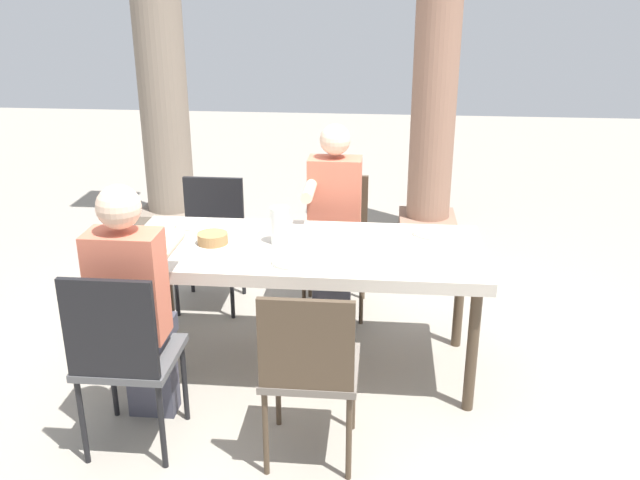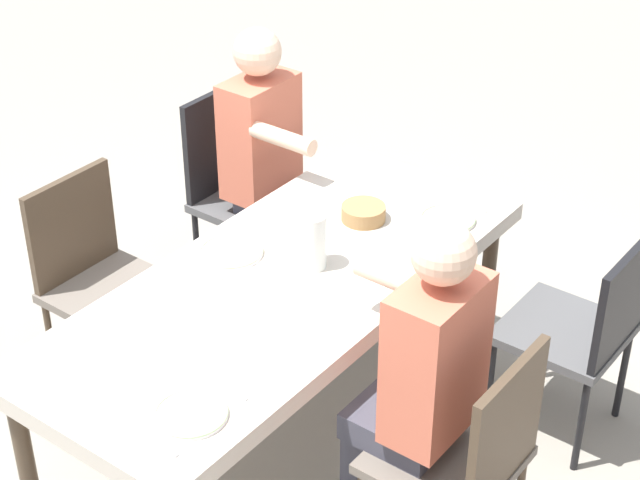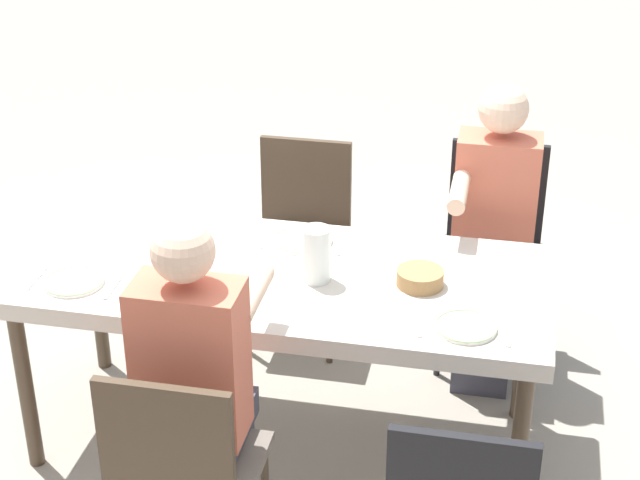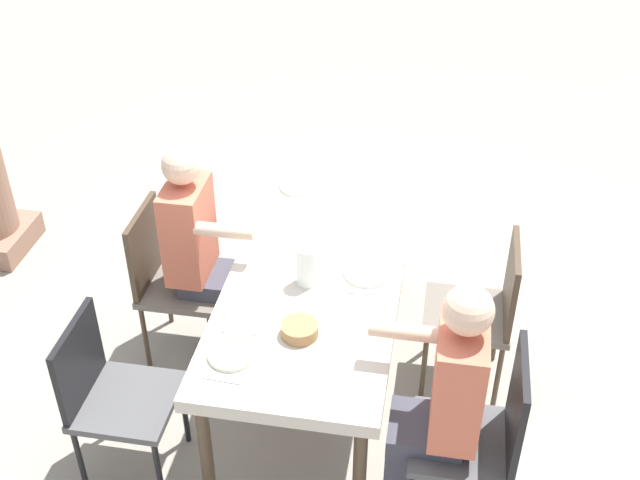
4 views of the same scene
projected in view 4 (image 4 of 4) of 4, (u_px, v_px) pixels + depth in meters
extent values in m
plane|color=gray|center=(318.00, 377.00, 4.43)|extent=(16.00, 16.00, 0.00)
cube|color=beige|center=(318.00, 272.00, 4.01)|extent=(1.99, 0.84, 0.07)
cylinder|color=#473828|center=(206.00, 456.00, 3.54)|extent=(0.06, 0.06, 0.70)
cylinder|color=#473828|center=(290.00, 227.00, 5.01)|extent=(0.06, 0.06, 0.70)
cylinder|color=#473828|center=(359.00, 478.00, 3.45)|extent=(0.06, 0.06, 0.70)
cylinder|color=#473828|center=(398.00, 238.00, 4.92)|extent=(0.06, 0.06, 0.70)
cube|color=#4F4F50|center=(127.00, 401.00, 3.68)|extent=(0.44, 0.44, 0.04)
cube|color=black|center=(79.00, 363.00, 3.59)|extent=(0.42, 0.03, 0.43)
cylinder|color=black|center=(159.00, 473.00, 3.64)|extent=(0.03, 0.03, 0.43)
cylinder|color=black|center=(185.00, 411.00, 3.94)|extent=(0.03, 0.03, 0.43)
cylinder|color=black|center=(80.00, 461.00, 3.69)|extent=(0.03, 0.03, 0.43)
cylinder|color=black|center=(112.00, 401.00, 4.00)|extent=(0.03, 0.03, 0.43)
cube|color=#4F4F50|center=(461.00, 442.00, 3.45)|extent=(0.44, 0.44, 0.04)
cube|color=black|center=(517.00, 408.00, 3.28)|extent=(0.42, 0.03, 0.49)
cylinder|color=black|center=(417.00, 440.00, 3.78)|extent=(0.03, 0.03, 0.45)
cylinder|color=black|center=(498.00, 451.00, 3.72)|extent=(0.03, 0.03, 0.45)
cube|color=#6A6158|center=(185.00, 286.00, 4.38)|extent=(0.44, 0.44, 0.04)
cube|color=#473828|center=(145.00, 248.00, 4.27)|extent=(0.42, 0.03, 0.46)
cylinder|color=#473828|center=(212.00, 345.00, 4.33)|extent=(0.03, 0.03, 0.43)
cylinder|color=#473828|center=(230.00, 301.00, 4.64)|extent=(0.03, 0.03, 0.43)
cylinder|color=#473828|center=(145.00, 337.00, 4.39)|extent=(0.03, 0.03, 0.43)
cylinder|color=#473828|center=(168.00, 294.00, 4.69)|extent=(0.03, 0.03, 0.43)
cube|color=#6A6158|center=(466.00, 315.00, 4.15)|extent=(0.44, 0.44, 0.04)
cube|color=#473828|center=(511.00, 285.00, 4.00)|extent=(0.42, 0.03, 0.45)
cylinder|color=#473828|center=(428.00, 322.00, 4.47)|extent=(0.03, 0.03, 0.45)
cylinder|color=#473828|center=(424.00, 369.00, 4.17)|extent=(0.03, 0.03, 0.45)
cylinder|color=#473828|center=(497.00, 330.00, 4.42)|extent=(0.03, 0.03, 0.45)
cylinder|color=#473828|center=(498.00, 378.00, 4.11)|extent=(0.03, 0.03, 0.45)
cube|color=#3F3F4C|center=(401.00, 470.00, 3.63)|extent=(0.24, 0.14, 0.46)
cube|color=#3F3F4C|center=(425.00, 431.00, 3.45)|extent=(0.28, 0.32, 0.10)
cube|color=#CC664C|center=(458.00, 382.00, 3.26)|extent=(0.34, 0.20, 0.53)
sphere|color=beige|center=(468.00, 310.00, 3.04)|extent=(0.20, 0.20, 0.20)
cylinder|color=beige|center=(404.00, 332.00, 3.34)|extent=(0.07, 0.30, 0.07)
cube|color=#3F3F4C|center=(233.00, 321.00, 4.47)|extent=(0.24, 0.14, 0.46)
cube|color=#3F3F4C|center=(214.00, 280.00, 4.32)|extent=(0.28, 0.32, 0.10)
cube|color=#CC664C|center=(188.00, 230.00, 4.15)|extent=(0.34, 0.20, 0.53)
sphere|color=beige|center=(181.00, 166.00, 3.93)|extent=(0.19, 0.19, 0.19)
cylinder|color=beige|center=(224.00, 231.00, 3.94)|extent=(0.07, 0.30, 0.07)
cylinder|color=white|center=(231.00, 355.00, 3.46)|extent=(0.21, 0.21, 0.01)
torus|color=#A4C786|center=(231.00, 354.00, 3.46)|extent=(0.21, 0.21, 0.01)
cube|color=silver|center=(222.00, 380.00, 3.34)|extent=(0.03, 0.17, 0.01)
cube|color=silver|center=(240.00, 333.00, 3.58)|extent=(0.02, 0.17, 0.01)
cylinder|color=white|center=(367.00, 273.00, 3.93)|extent=(0.23, 0.23, 0.01)
torus|color=#A9CD91|center=(367.00, 272.00, 3.93)|extent=(0.23, 0.23, 0.01)
cube|color=silver|center=(363.00, 293.00, 3.81)|extent=(0.03, 0.17, 0.01)
cube|color=silver|center=(371.00, 256.00, 4.05)|extent=(0.03, 0.17, 0.01)
cylinder|color=white|center=(299.00, 187.00, 4.59)|extent=(0.22, 0.22, 0.01)
torus|color=#A9CD91|center=(299.00, 186.00, 4.59)|extent=(0.22, 0.22, 0.01)
cube|color=silver|center=(294.00, 201.00, 4.48)|extent=(0.02, 0.17, 0.01)
cube|color=silver|center=(304.00, 174.00, 4.72)|extent=(0.02, 0.17, 0.01)
cylinder|color=white|center=(306.00, 265.00, 3.82)|extent=(0.10, 0.10, 0.21)
cylinder|color=#EFEAC6|center=(306.00, 270.00, 3.84)|extent=(0.10, 0.10, 0.14)
cylinder|color=#9E7547|center=(300.00, 330.00, 3.56)|extent=(0.17, 0.17, 0.06)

